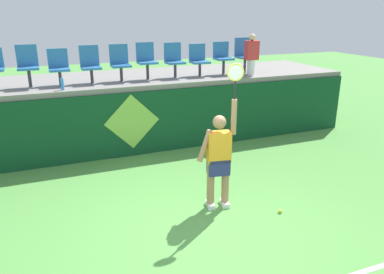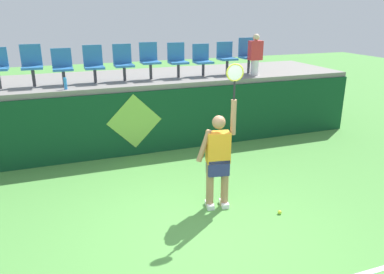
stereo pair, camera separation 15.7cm
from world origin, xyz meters
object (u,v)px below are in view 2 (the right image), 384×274
(water_bottle, at_px, (65,84))
(stadium_chair_7, at_px, (202,59))
(stadium_chair_6, at_px, (177,59))
(spectator_0, at_px, (255,54))
(stadium_chair_5, at_px, (150,59))
(stadium_chair_3, at_px, (94,63))
(stadium_chair_4, at_px, (123,61))
(stadium_chair_1, at_px, (32,63))
(stadium_chair_2, at_px, (62,65))
(tennis_ball, at_px, (280,212))
(stadium_chair_9, at_px, (248,54))
(stadium_chair_8, at_px, (226,56))
(tennis_player, at_px, (218,157))

(water_bottle, bearing_deg, stadium_chair_7, 10.49)
(stadium_chair_7, bearing_deg, stadium_chair_6, 179.77)
(spectator_0, bearing_deg, stadium_chair_6, 168.46)
(stadium_chair_5, bearing_deg, stadium_chair_7, -0.05)
(stadium_chair_3, relative_size, stadium_chair_4, 1.00)
(stadium_chair_1, bearing_deg, spectator_0, -4.32)
(stadium_chair_4, relative_size, stadium_chair_7, 1.07)
(stadium_chair_2, xyz_separation_m, stadium_chair_7, (3.40, -0.00, -0.00))
(stadium_chair_5, bearing_deg, stadium_chair_2, -179.97)
(tennis_ball, relative_size, stadium_chair_7, 0.08)
(stadium_chair_1, bearing_deg, stadium_chair_6, -0.01)
(stadium_chair_3, height_order, stadium_chair_7, stadium_chair_3)
(stadium_chair_2, relative_size, spectator_0, 0.76)
(stadium_chair_9, height_order, spectator_0, spectator_0)
(stadium_chair_5, height_order, stadium_chair_7, stadium_chair_5)
(tennis_ball, xyz_separation_m, stadium_chair_4, (-1.70, 4.36, 2.04))
(stadium_chair_3, bearing_deg, stadium_chair_6, -0.08)
(stadium_chair_2, height_order, stadium_chair_3, stadium_chair_3)
(tennis_ball, relative_size, water_bottle, 0.26)
(stadium_chair_5, xyz_separation_m, stadium_chair_6, (0.71, 0.00, -0.03))
(water_bottle, bearing_deg, stadium_chair_1, 135.25)
(water_bottle, height_order, stadium_chair_8, stadium_chair_8)
(stadium_chair_5, distance_m, stadium_chair_7, 1.38)
(tennis_player, height_order, stadium_chair_4, stadium_chair_4)
(stadium_chair_2, bearing_deg, stadium_chair_4, 0.16)
(stadium_chair_2, bearing_deg, tennis_ball, -54.73)
(water_bottle, xyz_separation_m, stadium_chair_7, (3.39, 0.63, 0.31))
(stadium_chair_6, relative_size, stadium_chair_9, 0.92)
(stadium_chair_2, bearing_deg, stadium_chair_3, 0.44)
(stadium_chair_4, relative_size, stadium_chair_9, 0.93)
(water_bottle, bearing_deg, spectator_0, 2.78)
(tennis_ball, height_order, stadium_chair_6, stadium_chair_6)
(stadium_chair_2, height_order, stadium_chair_5, stadium_chair_5)
(tennis_player, relative_size, stadium_chair_5, 2.81)
(stadium_chair_1, xyz_separation_m, stadium_chair_5, (2.65, -0.00, -0.02))
(tennis_player, distance_m, stadium_chair_4, 4.02)
(tennis_ball, bearing_deg, water_bottle, 129.53)
(tennis_ball, distance_m, stadium_chair_9, 5.10)
(tennis_player, xyz_separation_m, tennis_ball, (0.87, -0.60, -0.88))
(stadium_chair_6, bearing_deg, stadium_chair_2, -179.95)
(stadium_chair_8, height_order, stadium_chair_9, stadium_chair_9)
(spectator_0, bearing_deg, stadium_chair_9, 90.00)
(stadium_chair_2, bearing_deg, stadium_chair_1, 179.72)
(tennis_ball, xyz_separation_m, stadium_chair_8, (0.99, 4.35, 2.05))
(tennis_player, height_order, spectator_0, spectator_0)
(stadium_chair_3, relative_size, stadium_chair_7, 1.07)
(tennis_player, bearing_deg, stadium_chair_9, 56.40)
(water_bottle, bearing_deg, tennis_ball, -50.47)
(tennis_player, height_order, stadium_chair_3, stadium_chair_3)
(water_bottle, distance_m, stadium_chair_2, 0.70)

